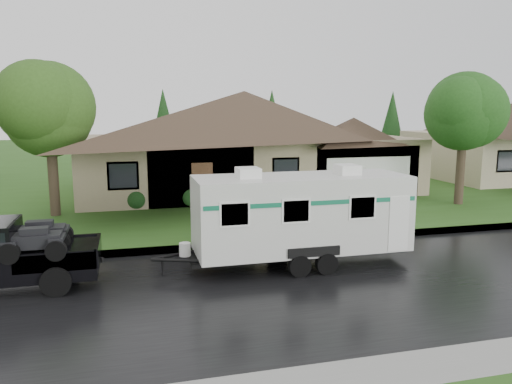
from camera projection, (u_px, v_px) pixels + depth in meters
ground at (286, 264)px, 15.46m from camera, size 140.00×140.00×0.00m
road at (309, 286)px, 13.55m from camera, size 140.00×8.00×0.01m
curb at (266, 243)px, 17.59m from camera, size 140.00×0.50×0.15m
lawn at (208, 188)px, 29.76m from camera, size 140.00×26.00×0.15m
house_main at (250, 129)px, 28.64m from camera, size 19.44×10.80×6.90m
tree_left_green at (49, 110)px, 21.08m from camera, size 3.96×3.96×6.55m
tree_right_green at (464, 114)px, 23.73m from camera, size 3.77×3.77×6.24m
shrub_row at (266, 192)px, 24.72m from camera, size 13.60×1.00×1.00m
travel_trailer at (301, 213)px, 15.14m from camera, size 6.82×2.40×3.06m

